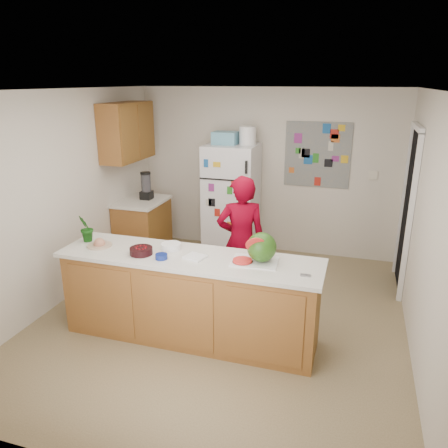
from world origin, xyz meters
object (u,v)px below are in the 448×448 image
(person, at_px, (241,241))
(cherry_bowl, at_px, (141,251))
(refrigerator, at_px, (232,201))
(watermelon, at_px, (262,247))

(person, xyz_separation_m, cherry_bowl, (-0.78, -0.99, 0.17))
(cherry_bowl, bearing_deg, person, 51.79)
(refrigerator, xyz_separation_m, cherry_bowl, (-0.23, -2.48, 0.11))
(refrigerator, bearing_deg, cherry_bowl, -95.20)
(watermelon, distance_m, cherry_bowl, 1.22)
(person, height_order, watermelon, person)
(watermelon, bearing_deg, person, 117.14)
(watermelon, bearing_deg, cherry_bowl, -172.40)
(refrigerator, distance_m, cherry_bowl, 2.49)
(cherry_bowl, bearing_deg, refrigerator, 84.80)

